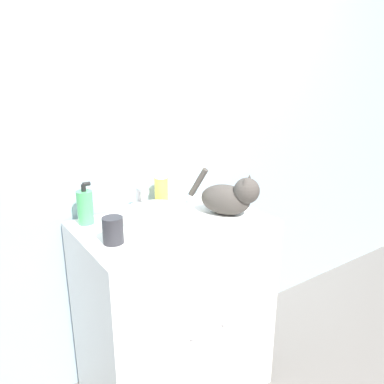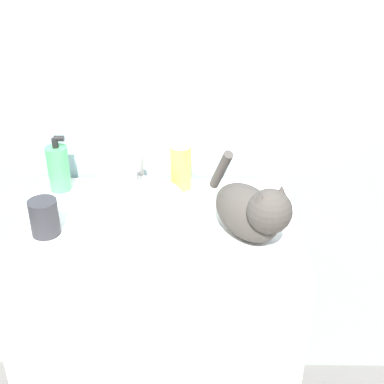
{
  "view_description": "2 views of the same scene",
  "coord_description": "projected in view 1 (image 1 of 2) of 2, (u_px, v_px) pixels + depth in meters",
  "views": [
    {
      "loc": [
        -0.8,
        -1.05,
        1.49
      ],
      "look_at": [
        0.07,
        0.21,
        1.02
      ],
      "focal_mm": 35.0,
      "sensor_mm": 36.0,
      "label": 1
    },
    {
      "loc": [
        0.12,
        -1.03,
        1.72
      ],
      "look_at": [
        0.1,
        0.26,
        0.99
      ],
      "focal_mm": 50.0,
      "sensor_mm": 36.0,
      "label": 2
    }
  ],
  "objects": [
    {
      "name": "sink_basin",
      "position": [
        155.0,
        216.0,
        1.64
      ],
      "size": [
        0.28,
        0.28,
        0.06
      ],
      "color": "white",
      "rests_on": "vanity_cabinet"
    },
    {
      "name": "spray_bottle",
      "position": [
        161.0,
        189.0,
        1.82
      ],
      "size": [
        0.07,
        0.07,
        0.18
      ],
      "color": "#EADB4C",
      "rests_on": "vanity_cabinet"
    },
    {
      "name": "soap_bottle",
      "position": [
        85.0,
        207.0,
        1.6
      ],
      "size": [
        0.07,
        0.07,
        0.18
      ],
      "color": "#4CB266",
      "rests_on": "vanity_cabinet"
    },
    {
      "name": "vanity_cabinet",
      "position": [
        174.0,
        308.0,
        1.78
      ],
      "size": [
        0.82,
        0.55,
        0.88
      ],
      "color": "white",
      "rests_on": "ground_plane"
    },
    {
      "name": "cat",
      "position": [
        230.0,
        197.0,
        1.7
      ],
      "size": [
        0.25,
        0.34,
        0.21
      ],
      "rotation": [
        0.0,
        0.0,
        -1.06
      ],
      "color": "#47423D",
      "rests_on": "vanity_cabinet"
    },
    {
      "name": "cup",
      "position": [
        113.0,
        230.0,
        1.42
      ],
      "size": [
        0.08,
        0.08,
        0.1
      ],
      "color": "#2D2D33",
      "rests_on": "vanity_cabinet"
    },
    {
      "name": "faucet",
      "position": [
        140.0,
        201.0,
        1.74
      ],
      "size": [
        0.16,
        0.11,
        0.13
      ],
      "color": "silver",
      "rests_on": "vanity_cabinet"
    },
    {
      "name": "wall_back",
      "position": [
        137.0,
        130.0,
        1.79
      ],
      "size": [
        6.0,
        0.05,
        2.5
      ],
      "color": "#9EB7C6",
      "rests_on": "ground_plane"
    }
  ]
}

